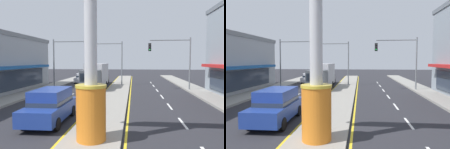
# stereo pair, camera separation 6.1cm
# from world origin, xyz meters

# --- Properties ---
(median_strip) EXTENTS (2.57, 52.00, 0.14)m
(median_strip) POSITION_xyz_m (0.00, 18.00, 0.07)
(median_strip) COLOR gray
(median_strip) RESTS_ON ground
(sidewalk_left) EXTENTS (2.48, 60.00, 0.18)m
(sidewalk_left) POSITION_xyz_m (-9.13, 16.00, 0.09)
(sidewalk_left) COLOR gray
(sidewalk_left) RESTS_ON ground
(sidewalk_right) EXTENTS (2.48, 60.00, 0.18)m
(sidewalk_right) POSITION_xyz_m (9.13, 16.00, 0.09)
(sidewalk_right) COLOR gray
(sidewalk_right) RESTS_ON ground
(lane_markings) EXTENTS (9.31, 52.00, 0.01)m
(lane_markings) POSITION_xyz_m (0.00, 16.65, 0.00)
(lane_markings) COLOR silver
(lane_markings) RESTS_ON ground
(district_sign) EXTENTS (6.92, 1.33, 7.61)m
(district_sign) POSITION_xyz_m (0.00, 5.83, 3.80)
(district_sign) COLOR orange
(district_sign) RESTS_ON median_strip
(traffic_light_left_side) EXTENTS (4.86, 0.46, 6.20)m
(traffic_light_left_side) POSITION_xyz_m (-6.52, 23.07, 4.25)
(traffic_light_left_side) COLOR slate
(traffic_light_left_side) RESTS_ON ground
(traffic_light_right_side) EXTENTS (4.86, 0.46, 6.20)m
(traffic_light_right_side) POSITION_xyz_m (6.52, 22.33, 4.25)
(traffic_light_right_side) COLOR slate
(traffic_light_right_side) RESTS_ON ground
(traffic_light_median_far) EXTENTS (4.20, 0.46, 6.20)m
(traffic_light_median_far) POSITION_xyz_m (-1.34, 26.85, 4.19)
(traffic_light_median_far) COLOR slate
(traffic_light_median_far) RESTS_ON ground
(box_truck_near_right_lane) EXTENTS (2.42, 6.97, 3.12)m
(box_truck_near_right_lane) POSITION_xyz_m (-2.88, 22.78, 1.69)
(box_truck_near_right_lane) COLOR #4C5156
(box_truck_near_right_lane) RESTS_ON ground
(sedan_far_right_lane) EXTENTS (1.97, 4.37, 1.53)m
(sedan_far_right_lane) POSITION_xyz_m (-6.24, 29.77, 0.79)
(sedan_far_right_lane) COLOR silver
(sedan_far_right_lane) RESTS_ON ground
(suv_mid_left_lane) EXTENTS (2.01, 4.62, 1.90)m
(suv_mid_left_lane) POSITION_xyz_m (-2.94, 8.71, 0.98)
(suv_mid_left_lane) COLOR navy
(suv_mid_left_lane) RESTS_ON ground
(sedan_far_left_oncoming) EXTENTS (1.98, 4.37, 1.53)m
(sedan_far_left_oncoming) POSITION_xyz_m (-2.94, 28.90, 0.79)
(sedan_far_left_oncoming) COLOR black
(sedan_far_left_oncoming) RESTS_ON ground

